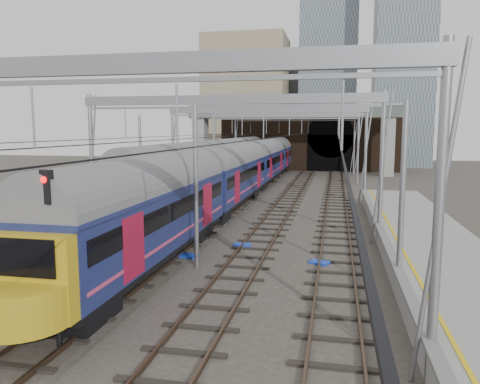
# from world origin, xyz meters

# --- Properties ---
(ground) EXTENTS (160.00, 160.00, 0.00)m
(ground) POSITION_xyz_m (0.00, 0.00, 0.00)
(ground) COLOR #38332D
(ground) RESTS_ON ground
(platform_left) EXTENTS (4.32, 55.00, 1.12)m
(platform_left) POSITION_xyz_m (-10.18, 2.50, 0.55)
(platform_left) COLOR gray
(platform_left) RESTS_ON ground
(platform_right) EXTENTS (4.32, 47.00, 1.12)m
(platform_right) POSITION_xyz_m (10.18, -1.50, 0.55)
(platform_right) COLOR gray
(platform_right) RESTS_ON ground
(tracks) EXTENTS (14.40, 80.00, 0.22)m
(tracks) POSITION_xyz_m (0.00, 15.00, 0.02)
(tracks) COLOR #4C3828
(tracks) RESTS_ON ground
(overhead_line) EXTENTS (16.80, 80.00, 8.00)m
(overhead_line) POSITION_xyz_m (0.00, 21.49, 6.57)
(overhead_line) COLOR gray
(overhead_line) RESTS_ON ground
(retaining_wall) EXTENTS (28.00, 2.75, 9.00)m
(retaining_wall) POSITION_xyz_m (1.40, 51.93, 4.33)
(retaining_wall) COLOR #302015
(retaining_wall) RESTS_ON ground
(overbridge) EXTENTS (28.00, 3.00, 9.25)m
(overbridge) POSITION_xyz_m (0.00, 46.00, 7.27)
(overbridge) COLOR gray
(overbridge) RESTS_ON ground
(city_skyline) EXTENTS (37.50, 27.50, 60.00)m
(city_skyline) POSITION_xyz_m (2.73, 70.48, 17.09)
(city_skyline) COLOR tan
(city_skyline) RESTS_ON ground
(train_main) EXTENTS (2.85, 65.89, 4.89)m
(train_main) POSITION_xyz_m (-2.00, 26.01, 2.52)
(train_main) COLOR black
(train_main) RESTS_ON ground
(train_second) EXTENTS (2.93, 67.62, 4.99)m
(train_second) POSITION_xyz_m (-6.00, 40.26, 2.56)
(train_second) COLOR black
(train_second) RESTS_ON ground
(signal_near_centre) EXTENTS (0.39, 0.47, 4.95)m
(signal_near_centre) POSITION_xyz_m (-1.50, -6.19, 3.12)
(signal_near_centre) COLOR black
(signal_near_centre) RESTS_ON ground
(equip_cover_a) EXTENTS (1.05, 0.83, 0.11)m
(equip_cover_a) POSITION_xyz_m (-0.90, 3.43, 0.06)
(equip_cover_a) COLOR #193CBF
(equip_cover_a) RESTS_ON ground
(equip_cover_b) EXTENTS (0.98, 0.75, 0.11)m
(equip_cover_b) POSITION_xyz_m (1.22, 6.05, 0.05)
(equip_cover_b) COLOR #193CBF
(equip_cover_b) RESTS_ON ground
(equip_cover_c) EXTENTS (1.01, 0.89, 0.10)m
(equip_cover_c) POSITION_xyz_m (5.27, 3.59, 0.05)
(equip_cover_c) COLOR #193CBF
(equip_cover_c) RESTS_ON ground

